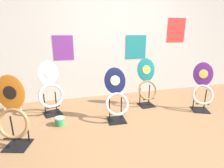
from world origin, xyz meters
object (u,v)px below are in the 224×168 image
(toilet_seat_display_teal_sax, at_px, (147,83))
(paint_can, at_px, (60,121))
(toilet_seat_display_purple_note, at_px, (203,89))
(toilet_seat_display_white_plain, at_px, (51,91))
(toilet_seat_display_orange_sun, at_px, (13,116))
(toilet_seat_display_navy_moon, at_px, (116,98))

(toilet_seat_display_teal_sax, xyz_separation_m, paint_can, (-1.62, -0.35, -0.38))
(toilet_seat_display_teal_sax, relative_size, toilet_seat_display_purple_note, 1.06)
(toilet_seat_display_white_plain, bearing_deg, paint_can, -74.45)
(toilet_seat_display_purple_note, bearing_deg, paint_can, 177.03)
(toilet_seat_display_teal_sax, bearing_deg, toilet_seat_display_orange_sun, -160.46)
(toilet_seat_display_teal_sax, xyz_separation_m, toilet_seat_display_purple_note, (0.85, -0.48, -0.05))
(toilet_seat_display_orange_sun, bearing_deg, paint_can, 38.72)
(toilet_seat_display_navy_moon, distance_m, toilet_seat_display_white_plain, 1.13)
(toilet_seat_display_teal_sax, relative_size, toilet_seat_display_navy_moon, 1.09)
(toilet_seat_display_teal_sax, bearing_deg, paint_can, -167.77)
(toilet_seat_display_purple_note, bearing_deg, toilet_seat_display_orange_sun, -174.75)
(paint_can, bearing_deg, toilet_seat_display_navy_moon, -4.96)
(toilet_seat_display_teal_sax, distance_m, toilet_seat_display_navy_moon, 0.85)
(toilet_seat_display_white_plain, relative_size, toilet_seat_display_purple_note, 1.07)
(toilet_seat_display_navy_moon, relative_size, toilet_seat_display_white_plain, 0.90)
(toilet_seat_display_orange_sun, xyz_separation_m, toilet_seat_display_white_plain, (0.38, 0.83, -0.00))
(toilet_seat_display_navy_moon, xyz_separation_m, paint_can, (-0.88, 0.08, -0.31))
(toilet_seat_display_teal_sax, height_order, toilet_seat_display_purple_note, toilet_seat_display_teal_sax)
(toilet_seat_display_purple_note, bearing_deg, toilet_seat_display_white_plain, 167.79)
(toilet_seat_display_teal_sax, bearing_deg, toilet_seat_display_navy_moon, -149.83)
(toilet_seat_display_white_plain, xyz_separation_m, paint_can, (0.12, -0.43, -0.35))
(toilet_seat_display_navy_moon, xyz_separation_m, toilet_seat_display_white_plain, (-1.00, 0.51, 0.04))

